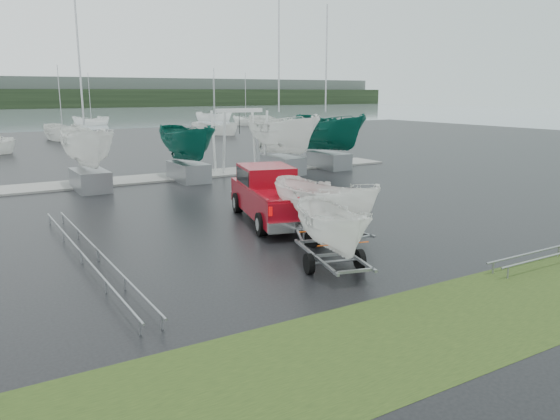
# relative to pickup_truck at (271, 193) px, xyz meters

# --- Properties ---
(ground_plane) EXTENTS (120.00, 120.00, 0.00)m
(ground_plane) POSITION_rel_pickup_truck_xyz_m (1.26, -0.05, -1.12)
(ground_plane) COLOR black
(ground_plane) RESTS_ON ground
(lake) EXTENTS (300.00, 300.00, 0.00)m
(lake) POSITION_rel_pickup_truck_xyz_m (1.26, 99.95, -1.13)
(lake) COLOR gray
(lake) RESTS_ON ground
(grass_verge) EXTENTS (40.00, 40.00, 0.00)m
(grass_verge) POSITION_rel_pickup_truck_xyz_m (1.26, -11.05, -1.12)
(grass_verge) COLOR #203012
(grass_verge) RESTS_ON ground
(dock) EXTENTS (30.00, 3.00, 0.12)m
(dock) POSITION_rel_pickup_truck_xyz_m (1.26, 12.95, -1.07)
(dock) COLOR gray
(dock) RESTS_ON ground
(pickup_truck) EXTENTS (3.75, 6.80, 2.15)m
(pickup_truck) POSITION_rel_pickup_truck_xyz_m (0.00, 0.00, 0.00)
(pickup_truck) COLOR maroon
(pickup_truck) RESTS_ON ground
(trailer_hitched) EXTENTS (2.05, 3.78, 4.52)m
(trailer_hitched) POSITION_rel_pickup_truck_xyz_m (-1.71, -6.54, 1.34)
(trailer_hitched) COLOR gray
(trailer_hitched) RESTS_ON ground
(trailer_parked) EXTENTS (2.07, 3.75, 5.20)m
(trailer_parked) POSITION_rel_pickup_truck_xyz_m (-0.13, -3.97, 1.70)
(trailer_parked) COLOR gray
(trailer_parked) RESTS_ON ground
(boat_hoist) EXTENTS (3.30, 2.18, 4.12)m
(boat_hoist) POSITION_rel_pickup_truck_xyz_m (5.20, 12.95, 1.55)
(boat_hoist) COLOR silver
(boat_hoist) RESTS_ON ground
(keelboat_0) EXTENTS (2.30, 3.20, 10.46)m
(keelboat_0) POSITION_rel_pickup_truck_xyz_m (-4.84, 10.95, 2.52)
(keelboat_0) COLOR gray
(keelboat_0) RESTS_ON ground
(keelboat_1) EXTENTS (2.25, 3.20, 7.08)m
(keelboat_1) POSITION_rel_pickup_truck_xyz_m (0.85, 11.15, 2.43)
(keelboat_1) COLOR gray
(keelboat_1) RESTS_ON ground
(keelboat_2) EXTENTS (2.73, 3.20, 10.90)m
(keelboat_2) POSITION_rel_pickup_truck_xyz_m (7.29, 10.95, 3.22)
(keelboat_2) COLOR gray
(keelboat_2) RESTS_ON ground
(keelboat_3) EXTENTS (2.66, 3.20, 10.83)m
(keelboat_3) POSITION_rel_pickup_truck_xyz_m (11.20, 11.25, 3.11)
(keelboat_3) COLOR gray
(keelboat_3) RESTS_ON ground
(mast_rack_0) EXTENTS (0.56, 6.50, 0.06)m
(mast_rack_0) POSITION_rel_pickup_truck_xyz_m (-7.74, 0.95, -0.77)
(mast_rack_0) COLOR gray
(mast_rack_0) RESTS_ON ground
(mast_rack_1) EXTENTS (0.56, 6.50, 0.06)m
(mast_rack_1) POSITION_rel_pickup_truck_xyz_m (-7.74, -5.05, -0.77)
(mast_rack_1) COLOR gray
(mast_rack_1) RESTS_ON ground
(moored_boat_1) EXTENTS (3.30, 3.37, 11.95)m
(moored_boat_1) POSITION_rel_pickup_truck_xyz_m (-0.35, 44.40, -1.12)
(moored_boat_1) COLOR white
(moored_boat_1) RESTS_ON ground
(moored_boat_2) EXTENTS (3.61, 3.63, 11.50)m
(moored_boat_2) POSITION_rel_pickup_truck_xyz_m (17.11, 42.85, -1.12)
(moored_boat_2) COLOR white
(moored_boat_2) RESTS_ON ground
(moored_boat_3) EXTENTS (2.67, 2.72, 11.00)m
(moored_boat_3) POSITION_rel_pickup_truck_xyz_m (29.02, 57.44, -1.11)
(moored_boat_3) COLOR white
(moored_boat_3) RESTS_ON ground
(moored_boat_5) EXTENTS (2.94, 2.89, 11.10)m
(moored_boat_5) POSITION_rel_pickup_truck_xyz_m (8.33, 69.87, -1.11)
(moored_boat_5) COLOR white
(moored_boat_5) RESTS_ON ground
(moored_boat_7) EXTENTS (3.88, 3.89, 11.60)m
(moored_boat_7) POSITION_rel_pickup_truck_xyz_m (31.10, 73.94, -1.12)
(moored_boat_7) COLOR white
(moored_boat_7) RESTS_ON ground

